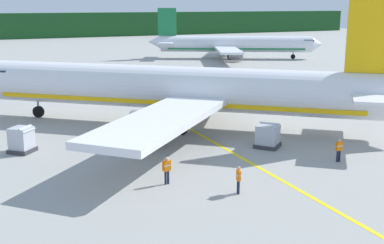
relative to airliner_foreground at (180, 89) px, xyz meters
name	(u,v)px	position (x,y,z in m)	size (l,w,h in m)	color
ground	(192,77)	(13.58, 27.80, -3.49)	(240.00, 320.00, 0.20)	#999993
distant_treeline	(70,25)	(13.58, 124.58, 0.50)	(216.00, 6.00, 7.77)	#19471E
airliner_foreground	(180,89)	(0.00, 0.00, 0.00)	(34.42, 29.97, 11.90)	white
airliner_mid_apron	(234,44)	(31.24, 46.97, -0.58)	(31.97, 27.02, 9.87)	silver
cargo_container_near	(268,136)	(3.65, -8.72, -2.51)	(2.45, 2.45, 1.87)	#333338
cargo_container_mid	(22,140)	(-13.64, -2.43, -2.44)	(2.28, 2.28, 2.00)	#333338
crew_loader_left	(238,178)	(-3.05, -16.08, -2.41)	(0.37, 0.60, 1.66)	#191E33
crew_loader_right	(167,168)	(-6.27, -12.96, -2.37)	(0.62, 0.30, 1.72)	#191E33
crew_supervisor	(339,148)	(6.21, -13.76, -2.42)	(0.63, 0.27, 1.65)	#191E33
apron_guide_line	(207,139)	(0.49, -4.64, -3.39)	(0.30, 60.00, 0.01)	yellow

